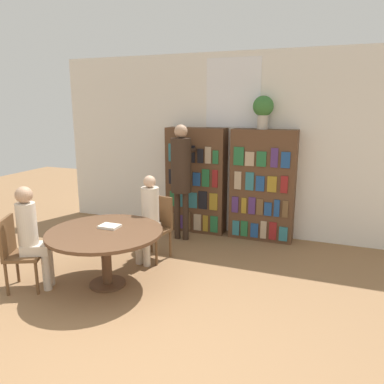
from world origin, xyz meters
TOP-DOWN VIEW (x-y plane):
  - ground_plane at (0.00, 0.00)m, footprint 16.00×16.00m
  - wall_back at (0.00, 3.63)m, footprint 6.40×0.07m
  - bookshelf_left at (-0.57, 3.43)m, footprint 1.02×0.34m
  - bookshelf_right at (0.57, 3.43)m, footprint 1.02×0.34m
  - flower_vase at (0.53, 3.44)m, footprint 0.32×0.32m
  - reading_table at (-0.86, 1.10)m, footprint 1.38×1.38m
  - chair_near_camera at (-1.79, 0.65)m, footprint 0.53×0.53m
  - chair_left_side at (-0.68, 2.11)m, footprint 0.46×0.46m
  - seated_reader_left at (-0.72, 1.93)m, footprint 0.30×0.38m
  - seated_reader_right at (-1.62, 0.73)m, footprint 0.39×0.34m
  - librarian_standing at (-0.64, 2.93)m, footprint 0.33×0.60m
  - open_book_on_table at (-0.88, 1.22)m, footprint 0.24×0.18m

SIDE VIEW (x-z plane):
  - ground_plane at x=0.00m, z-range 0.00..0.00m
  - chair_near_camera at x=-1.79m, z-range 0.05..0.94m
  - chair_left_side at x=-0.68m, z-range 0.05..0.94m
  - reading_table at x=-0.86m, z-range 0.26..0.96m
  - seated_reader_left at x=-0.72m, z-range 0.07..1.30m
  - seated_reader_right at x=-1.62m, z-range 0.08..1.34m
  - open_book_on_table at x=-0.88m, z-range 0.70..0.73m
  - bookshelf_right at x=0.57m, z-range 0.00..1.79m
  - bookshelf_left at x=-0.57m, z-range 0.00..1.79m
  - librarian_standing at x=-0.64m, z-range 0.23..2.10m
  - wall_back at x=0.00m, z-range 0.01..3.01m
  - flower_vase at x=0.53m, z-range 1.85..2.36m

